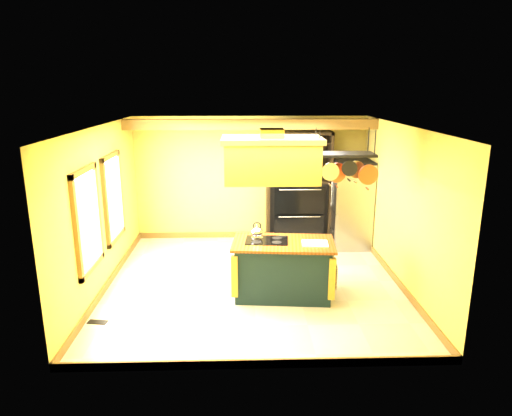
{
  "coord_description": "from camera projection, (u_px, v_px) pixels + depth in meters",
  "views": [
    {
      "loc": [
        -0.19,
        -7.33,
        3.32
      ],
      "look_at": [
        0.05,
        0.3,
        1.27
      ],
      "focal_mm": 32.0,
      "sensor_mm": 36.0,
      "label": 1
    }
  ],
  "objects": [
    {
      "name": "refrigerator",
      "position": [
        350.0,
        205.0,
        9.61
      ],
      "size": [
        0.78,
        0.92,
        1.81
      ],
      "color": "#92959A",
      "rests_on": "floor"
    },
    {
      "name": "ceiling",
      "position": [
        253.0,
        126.0,
        7.24
      ],
      "size": [
        5.0,
        5.0,
        0.0
      ],
      "primitive_type": "plane",
      "rotation": [
        3.14,
        0.0,
        0.0
      ],
      "color": "white",
      "rests_on": "wall_back"
    },
    {
      "name": "wall_back",
      "position": [
        250.0,
        178.0,
        10.01
      ],
      "size": [
        5.0,
        0.02,
        2.7
      ],
      "primitive_type": "cube",
      "color": "gold",
      "rests_on": "floor"
    },
    {
      "name": "wall_front",
      "position": [
        259.0,
        265.0,
        5.18
      ],
      "size": [
        5.0,
        0.02,
        2.7
      ],
      "primitive_type": "cube",
      "color": "gold",
      "rests_on": "floor"
    },
    {
      "name": "range_hood",
      "position": [
        272.0,
        158.0,
        6.89
      ],
      "size": [
        1.5,
        0.85,
        0.8
      ],
      "color": "gold",
      "rests_on": "ceiling"
    },
    {
      "name": "floor",
      "position": [
        253.0,
        283.0,
        7.94
      ],
      "size": [
        5.0,
        5.0,
        0.0
      ],
      "primitive_type": "plane",
      "color": "beige",
      "rests_on": "ground"
    },
    {
      "name": "floor_register",
      "position": [
        97.0,
        322.0,
        6.61
      ],
      "size": [
        0.29,
        0.16,
        0.01
      ],
      "primitive_type": "cube",
      "rotation": [
        0.0,
        0.0,
        -0.15
      ],
      "color": "black",
      "rests_on": "floor"
    },
    {
      "name": "hutch",
      "position": [
        298.0,
        200.0,
        9.9
      ],
      "size": [
        1.36,
        0.62,
        2.41
      ],
      "color": "black",
      "rests_on": "floor"
    },
    {
      "name": "ceiling_beam",
      "position": [
        251.0,
        124.0,
        8.91
      ],
      "size": [
        5.0,
        0.15,
        0.2
      ],
      "primitive_type": "cube",
      "color": "brown",
      "rests_on": "ceiling"
    },
    {
      "name": "wall_left",
      "position": [
        102.0,
        209.0,
        7.52
      ],
      "size": [
        0.02,
        5.0,
        2.7
      ],
      "primitive_type": "cube",
      "color": "gold",
      "rests_on": "floor"
    },
    {
      "name": "window_far",
      "position": [
        114.0,
        198.0,
        8.08
      ],
      "size": [
        0.06,
        1.06,
        1.56
      ],
      "color": "brown",
      "rests_on": "wall_left"
    },
    {
      "name": "wall_right",
      "position": [
        402.0,
        207.0,
        7.67
      ],
      "size": [
        0.02,
        5.0,
        2.7
      ],
      "primitive_type": "cube",
      "color": "gold",
      "rests_on": "floor"
    },
    {
      "name": "window_near",
      "position": [
        88.0,
        220.0,
        6.73
      ],
      "size": [
        0.06,
        1.06,
        1.56
      ],
      "color": "brown",
      "rests_on": "wall_left"
    },
    {
      "name": "pot_rack",
      "position": [
        344.0,
        162.0,
        6.94
      ],
      "size": [
        1.0,
        0.46,
        0.84
      ],
      "color": "black",
      "rests_on": "ceiling"
    },
    {
      "name": "kitchen_island",
      "position": [
        283.0,
        268.0,
        7.36
      ],
      "size": [
        1.69,
        1.04,
        1.11
      ],
      "rotation": [
        0.0,
        0.0,
        -0.09
      ],
      "color": "#13262C",
      "rests_on": "floor"
    }
  ]
}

